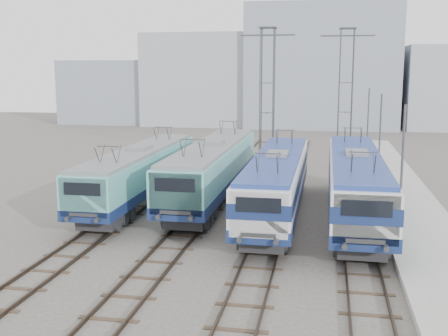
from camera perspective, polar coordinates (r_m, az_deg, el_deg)
ground at (r=27.20m, az=-0.78°, el=-8.48°), size 160.00×160.00×0.00m
platform at (r=34.75m, az=18.72°, el=-4.66°), size 4.00×70.00×0.30m
locomotive_far_left at (r=36.42m, az=-8.61°, el=-0.30°), size 2.77×17.49×3.29m
locomotive_center_left at (r=36.66m, az=-1.18°, el=0.13°), size 2.98×18.85×3.55m
locomotive_center_right at (r=32.86m, az=5.39°, el=-1.14°), size 2.85×18.03×3.39m
locomotive_far_right at (r=32.89m, az=13.24°, el=-1.18°), size 2.98×18.83×3.54m
catenary_tower_west at (r=47.61m, az=4.40°, el=7.58°), size 4.50×1.20×12.00m
catenary_tower_east at (r=49.36m, az=12.24°, el=7.47°), size 4.50×1.20×12.00m
mast_front at (r=28.00m, az=17.57°, el=-1.01°), size 0.12×0.12×7.00m
mast_mid at (r=39.79m, az=15.51°, el=2.24°), size 0.12×0.12×7.00m
mast_rear at (r=51.68m, az=14.38°, el=3.99°), size 0.12×0.12×7.00m
building_west at (r=89.37m, az=-1.87°, el=8.95°), size 18.00×12.00×14.00m
building_center at (r=87.31m, az=9.92°, el=10.09°), size 22.00×14.00×18.00m
building_far_west at (r=94.14m, az=-11.51°, el=7.59°), size 14.00×10.00×10.00m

